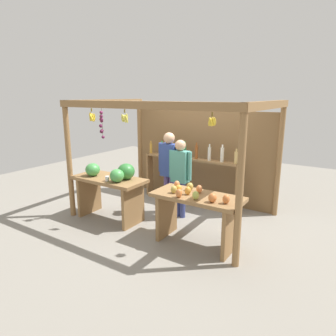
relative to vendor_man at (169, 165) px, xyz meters
The scene contains 7 objects.
ground_plane 0.99m from the vendor_man, 26.28° to the right, with size 12.00×12.00×0.00m, color gray.
market_stall 0.56m from the vendor_man, 68.63° to the left, with size 3.48×2.29×2.23m.
fruit_counter_left 1.17m from the vendor_man, 128.03° to the right, with size 1.41×0.64×1.11m.
fruit_counter_right 1.46m from the vendor_man, 39.81° to the right, with size 1.41×0.64×0.96m.
bottle_shelf_unit 0.75m from the vendor_man, 84.01° to the left, with size 2.23×0.22×1.36m.
vendor_man is the anchor object (origin of this frame).
vendor_woman 0.33m from the vendor_man, 16.42° to the right, with size 0.48×0.21×1.52m.
Camera 1 is at (2.92, -4.75, 2.32)m, focal length 32.01 mm.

